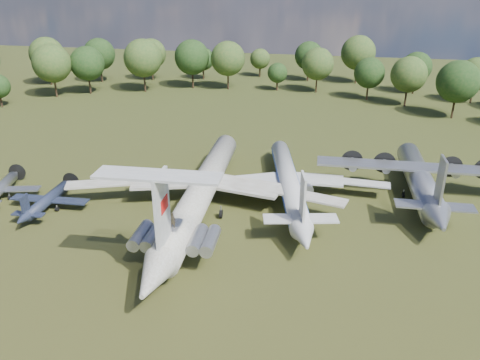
% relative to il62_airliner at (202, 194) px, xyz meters
% --- Properties ---
extents(ground, '(300.00, 300.00, 0.00)m').
position_rel_il62_airliner_xyz_m(ground, '(-3.70, 1.63, -2.64)').
color(ground, '#1F3812').
rests_on(ground, ground).
extents(il62_airliner, '(44.46, 56.15, 5.28)m').
position_rel_il62_airliner_xyz_m(il62_airliner, '(0.00, 0.00, 0.00)').
color(il62_airliner, silver).
rests_on(il62_airliner, ground).
extents(tu104_jet, '(39.51, 47.35, 4.15)m').
position_rel_il62_airliner_xyz_m(tu104_jet, '(11.79, 6.87, -0.56)').
color(tu104_jet, silver).
rests_on(tu104_jet, ground).
extents(an12_transport, '(32.67, 36.26, 4.64)m').
position_rel_il62_airliner_xyz_m(an12_transport, '(31.59, 11.53, -0.32)').
color(an12_transport, '#ABADB3').
rests_on(an12_transport, ground).
extents(small_prop_west, '(12.53, 16.60, 2.36)m').
position_rel_il62_airliner_xyz_m(small_prop_west, '(-22.32, -4.60, -1.46)').
color(small_prop_west, black).
rests_on(small_prop_west, ground).
extents(person_on_il62, '(0.71, 0.48, 1.89)m').
position_rel_il62_airliner_xyz_m(person_on_il62, '(0.86, -14.76, 3.59)').
color(person_on_il62, '#9C7E4F').
rests_on(person_on_il62, il62_airliner).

